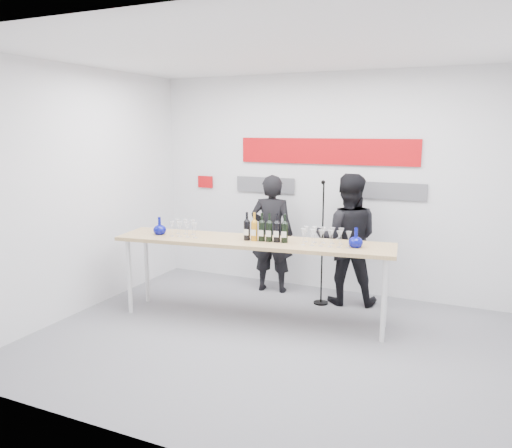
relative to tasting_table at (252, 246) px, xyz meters
name	(u,v)px	position (x,y,z in m)	size (l,w,h in m)	color
ground	(269,341)	(0.42, -0.49, -0.90)	(5.00, 5.00, 0.00)	slate
back_wall	(326,184)	(0.42, 1.51, 0.60)	(5.00, 0.04, 3.00)	silver
signage	(322,162)	(0.36, 1.48, 0.90)	(3.38, 0.02, 0.79)	#B9070D
tasting_table	(252,246)	(0.00, 0.00, 0.00)	(3.32, 1.08, 0.98)	tan
wine_bottles	(266,227)	(0.17, 0.00, 0.24)	(0.53, 0.14, 0.33)	black
decanter_left	(160,226)	(-1.17, -0.18, 0.18)	(0.16, 0.16, 0.21)	#060B7C
decanter_right	(356,238)	(1.18, 0.14, 0.18)	(0.16, 0.16, 0.21)	#060B7C
glasses_left	(184,228)	(-0.85, -0.13, 0.17)	(0.38, 0.25, 0.18)	silver
glasses_right	(325,237)	(0.84, 0.11, 0.17)	(0.58, 0.28, 0.18)	silver
presenter_left	(272,234)	(-0.21, 1.10, -0.08)	(0.60, 0.39, 1.64)	black
presenter_right	(347,239)	(0.86, 1.06, -0.05)	(0.83, 0.64, 1.70)	black
mic_stand	(322,267)	(0.59, 0.86, -0.41)	(0.19, 0.19, 1.62)	black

